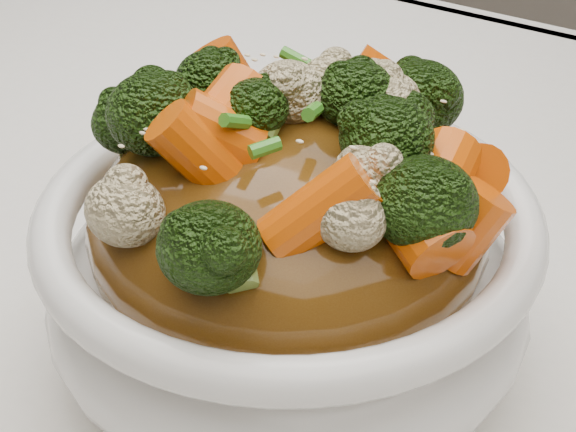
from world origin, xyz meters
The scene contains 8 objects.
tablecloth centered at (0.00, 0.00, 0.73)m, with size 1.20×0.80×0.04m, color white.
bowl centered at (0.02, -0.02, 0.79)m, with size 0.21×0.21×0.08m, color white, non-canonical shape.
sauce_base centered at (0.02, -0.02, 0.82)m, with size 0.16×0.16×0.09m, color #52310E.
carrots centered at (0.02, -0.02, 0.88)m, with size 0.16×0.16×0.05m, color #D85307, non-canonical shape.
broccoli centered at (0.02, -0.02, 0.88)m, with size 0.16×0.16×0.04m, color black, non-canonical shape.
cauliflower centered at (0.02, -0.02, 0.88)m, with size 0.16×0.16×0.03m, color beige, non-canonical shape.
scallions centered at (0.02, -0.02, 0.88)m, with size 0.12×0.12×0.02m, color #337F1D, non-canonical shape.
sesame_seeds centered at (0.02, -0.02, 0.88)m, with size 0.15×0.15×0.01m, color beige, non-canonical shape.
Camera 1 is at (0.18, -0.27, 1.03)m, focal length 55.00 mm.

